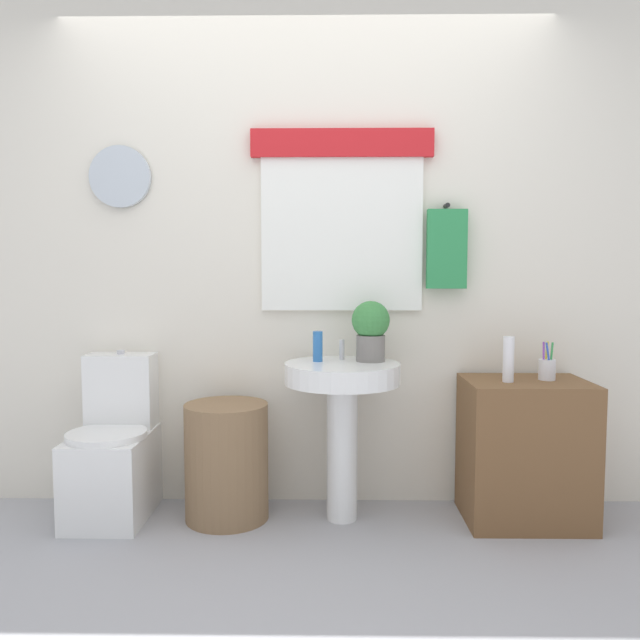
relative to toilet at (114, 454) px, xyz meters
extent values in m
plane|color=#A3A3A8|center=(0.95, -0.89, -0.31)|extent=(8.00, 8.00, 0.00)
cube|color=silver|center=(0.95, 0.26, 0.99)|extent=(4.40, 0.10, 2.60)
cube|color=white|center=(1.13, 0.20, 1.10)|extent=(0.82, 0.03, 0.79)
cube|color=red|center=(1.13, 0.18, 1.56)|extent=(0.92, 0.04, 0.14)
cylinder|color=silver|center=(0.00, 0.19, 1.39)|extent=(0.31, 0.03, 0.31)
cylinder|color=black|center=(1.67, 0.18, 1.24)|extent=(0.02, 0.06, 0.02)
cube|color=#2D894C|center=(1.67, 0.16, 1.02)|extent=(0.20, 0.05, 0.40)
cube|color=white|center=(0.00, -0.04, -0.10)|extent=(0.36, 0.50, 0.42)
cylinder|color=white|center=(0.00, -0.10, 0.12)|extent=(0.38, 0.38, 0.03)
cube|color=white|center=(0.00, 0.13, 0.30)|extent=(0.34, 0.18, 0.38)
cylinder|color=silver|center=(0.00, 0.13, 0.50)|extent=(0.04, 0.04, 0.02)
cylinder|color=#846647|center=(0.57, -0.04, -0.02)|extent=(0.41, 0.41, 0.57)
cylinder|color=white|center=(1.13, -0.04, 0.03)|extent=(0.15, 0.15, 0.67)
cylinder|color=white|center=(1.13, -0.04, 0.42)|extent=(0.56, 0.56, 0.10)
cylinder|color=silver|center=(1.13, 0.08, 0.52)|extent=(0.03, 0.03, 0.10)
cube|color=brown|center=(2.02, -0.04, 0.04)|extent=(0.58, 0.44, 0.69)
cylinder|color=#2D6BB7|center=(1.01, 0.01, 0.54)|extent=(0.05, 0.05, 0.15)
cylinder|color=slate|center=(1.27, 0.02, 0.53)|extent=(0.14, 0.14, 0.13)
sphere|color=#3D8442|center=(1.27, 0.02, 0.67)|extent=(0.19, 0.19, 0.19)
cylinder|color=white|center=(1.92, -0.08, 0.49)|extent=(0.05, 0.05, 0.22)
cylinder|color=silver|center=(2.13, -0.02, 0.43)|extent=(0.08, 0.08, 0.10)
cylinder|color=green|center=(2.14, -0.02, 0.48)|extent=(0.01, 0.04, 0.18)
cylinder|color=yellow|center=(2.13, 0.00, 0.48)|extent=(0.02, 0.01, 0.18)
cylinder|color=purple|center=(2.11, -0.02, 0.48)|extent=(0.01, 0.02, 0.18)
cylinder|color=blue|center=(2.13, -0.03, 0.48)|extent=(0.04, 0.01, 0.18)
camera|label=1|loc=(1.07, -3.02, 0.91)|focal=34.94mm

